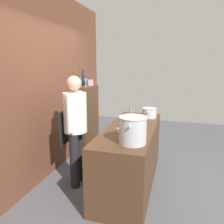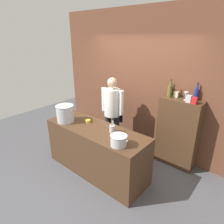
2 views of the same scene
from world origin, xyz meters
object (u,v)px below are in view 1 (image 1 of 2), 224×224
Objects in this scene: wine_bottle_olive at (80,81)px; spice_tin_silver at (91,83)px; stockpot_small at (149,113)px; utensil_crock at (130,117)px; wine_bottle_amber at (74,82)px; wine_glass_wide at (86,81)px; stockpot_large at (133,130)px; butter_jar at (121,130)px; spice_tin_red at (93,83)px; chef at (75,124)px; wine_bottle_cobalt at (83,80)px; spice_tin_cream at (78,84)px.

wine_bottle_olive is 0.39m from spice_tin_silver.
stockpot_small is 1.24× the size of utensil_crock.
wine_glass_wide is (0.36, -0.10, 0.00)m from wine_bottle_amber.
butter_jar is at bearing 33.12° from stockpot_large.
spice_tin_silver is (-0.10, 0.02, 0.01)m from spice_tin_red.
chef is 1.24m from wine_bottle_amber.
wine_bottle_amber is 0.50m from wine_bottle_cobalt.
spice_tin_cream is at bearing -5.79° from wine_bottle_amber.
spice_tin_silver is (0.29, -0.16, 0.01)m from spice_tin_cream.
butter_jar is 0.30× the size of wine_bottle_olive.
wine_bottle_olive is 3.11× the size of spice_tin_cream.
stockpot_small is 3.23× the size of butter_jar.
wine_bottle_cobalt is at bearing 38.21° from butter_jar.
wine_glass_wide is 0.23m from spice_tin_cream.
chef reaches higher than stockpot_small.
chef is at bearing 87.68° from butter_jar.
spice_tin_silver is at bearing -41.64° from wine_glass_wide.
stockpot_small is 1.00m from butter_jar.
butter_jar is at bearing 179.64° from utensil_crock.
butter_jar is 2.03m from wine_bottle_cobalt.
utensil_crock is at bearing 122.51° from chef.
chef is 0.70m from butter_jar.
stockpot_large is 1.33m from stockpot_small.
stockpot_small is 1.53m from spice_tin_cream.
stockpot_large reaches higher than stockpot_small.
spice_tin_silver is at bearing 170.74° from spice_tin_red.
chef is at bearing -157.56° from spice_tin_cream.
utensil_crock is 1.30m from wine_bottle_olive.
spice_tin_cream is (-0.34, -0.03, -0.06)m from wine_bottle_cobalt.
wine_glass_wide reaches higher than stockpot_small.
wine_glass_wide reaches higher than spice_tin_red.
wine_bottle_cobalt reaches higher than utensil_crock.
butter_jar is 0.31× the size of wine_bottle_cobalt.
chef is at bearing 129.92° from utensil_crock.
chef is at bearing 67.29° from stockpot_large.
wine_bottle_cobalt is 0.22m from spice_tin_red.
spice_tin_silver is at bearing -28.32° from spice_tin_cream.
stockpot_large is 1.53× the size of utensil_crock.
wine_glass_wide reaches higher than stockpot_large.
spice_tin_red is (1.58, 1.01, 0.49)m from butter_jar.
wine_glass_wide is (0.43, 1.37, 0.49)m from stockpot_small.
wine_bottle_olive is at bearing -60.76° from wine_bottle_amber.
wine_bottle_cobalt is at bearing 4.89° from spice_tin_cream.
utensil_crock is 1.42m from spice_tin_silver.
chef is 10.78× the size of wine_glass_wide.
wine_bottle_cobalt is (1.51, 0.51, 0.52)m from chef.
stockpot_small is at bearing -15.61° from butter_jar.
spice_tin_cream is (0.23, 1.45, 0.44)m from stockpot_small.
stockpot_large is at bearing -142.71° from wine_bottle_cobalt.
spice_tin_cream is at bearing -164.98° from chef.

